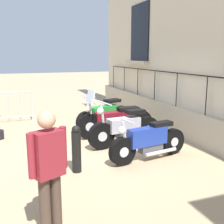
# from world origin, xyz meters

# --- Properties ---
(ground_plane) EXTENTS (60.00, 60.00, 0.00)m
(ground_plane) POSITION_xyz_m (0.00, 0.00, 0.00)
(ground_plane) COLOR tan
(motorcycle_green) EXTENTS (2.00, 0.99, 1.10)m
(motorcycle_green) POSITION_xyz_m (-0.53, -1.42, 0.42)
(motorcycle_green) COLOR black
(motorcycle_green) RESTS_ON ground_plane
(motorcycle_maroon) EXTENTS (2.24, 0.72, 1.35)m
(motorcycle_maroon) POSITION_xyz_m (-0.51, -0.40, 0.47)
(motorcycle_maroon) COLOR black
(motorcycle_maroon) RESTS_ON ground_plane
(motorcycle_silver) EXTENTS (2.03, 0.70, 1.16)m
(motorcycle_silver) POSITION_xyz_m (-0.46, 0.42, 0.43)
(motorcycle_silver) COLOR black
(motorcycle_silver) RESTS_ON ground_plane
(motorcycle_blue) EXTENTS (1.97, 0.59, 0.96)m
(motorcycle_blue) POSITION_xyz_m (-0.56, 1.50, 0.41)
(motorcycle_blue) COLOR black
(motorcycle_blue) RESTS_ON ground_plane
(crowd_barrier) EXTENTS (1.95, 0.05, 1.05)m
(crowd_barrier) POSITION_xyz_m (2.47, -3.28, 0.56)
(crowd_barrier) COLOR #B7B7BF
(crowd_barrier) RESTS_ON ground_plane
(bollard) EXTENTS (0.18, 0.18, 0.94)m
(bollard) POSITION_xyz_m (1.07, 1.59, 0.47)
(bollard) COLOR black
(bollard) RESTS_ON ground_plane
(pedestrian_standing) EXTENTS (0.49, 0.35, 1.63)m
(pedestrian_standing) POSITION_xyz_m (1.82, 3.39, 0.91)
(pedestrian_standing) COLOR #47382D
(pedestrian_standing) RESTS_ON ground_plane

